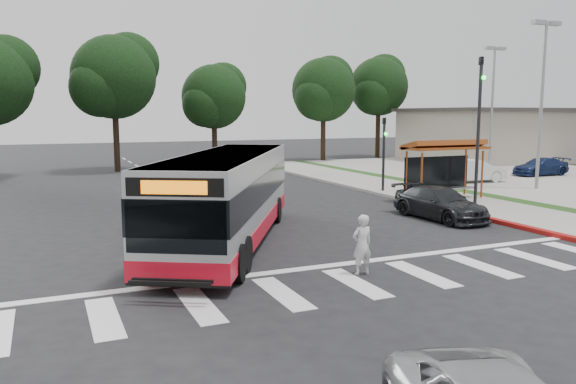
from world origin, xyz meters
TOP-DOWN VIEW (x-y plane):
  - ground at (0.00, 0.00)m, footprint 140.00×140.00m
  - sidewalk_east at (11.00, 8.00)m, footprint 4.00×40.00m
  - curb_east at (9.00, 8.00)m, footprint 0.30×40.00m
  - curb_east_red at (9.00, -2.00)m, footprint 0.32×6.00m
  - parking_lot at (23.00, 10.00)m, footprint 18.00×36.00m
  - commercial_building at (30.00, 22.00)m, footprint 14.00×10.00m
  - building_roof_cap at (30.00, 22.00)m, footprint 14.60×10.60m
  - crosswalk_ladder at (0.00, -5.00)m, footprint 18.00×2.60m
  - bus_shelter at (10.80, 5.10)m, footprint 4.20×1.60m
  - traffic_signal_ne_tall at (9.60, 1.49)m, footprint 0.18×0.37m
  - traffic_signal_ne_short at (9.60, 8.49)m, footprint 0.18×0.37m
  - lot_light_front at (18.00, 6.00)m, footprint 1.90×0.35m
  - lot_light_mid at (24.00, 16.00)m, footprint 1.90×0.35m
  - tree_ne_a at (16.08, 28.06)m, footprint 6.16×5.74m
  - tree_ne_b at (23.08, 30.06)m, footprint 6.16×5.74m
  - tree_north_a at (-1.92, 26.07)m, footprint 6.60×6.15m
  - tree_north_b at (6.07, 28.06)m, footprint 5.72×5.33m
  - transit_bus at (-1.55, 0.56)m, footprint 7.69×11.05m
  - pedestrian at (0.53, -4.39)m, footprint 0.61×0.42m
  - dark_sedan at (7.50, 1.17)m, footprint 2.06×4.53m
  - parked_car_1 at (16.74, 9.72)m, footprint 4.35×1.80m
  - parked_car_3 at (23.61, 10.86)m, footprint 4.08×1.72m

SIDE VIEW (x-z plane):
  - ground at x=0.00m, z-range 0.00..0.00m
  - crosswalk_ladder at x=0.00m, z-range 0.00..0.01m
  - parking_lot at x=23.00m, z-range 0.00..0.10m
  - sidewalk_east at x=11.00m, z-range 0.00..0.12m
  - curb_east at x=9.00m, z-range 0.00..0.15m
  - curb_east_red at x=9.00m, z-range 0.00..0.15m
  - dark_sedan at x=7.50m, z-range 0.00..1.28m
  - parked_car_3 at x=23.61m, z-range 0.10..1.27m
  - pedestrian at x=0.53m, z-range 0.00..1.60m
  - parked_car_1 at x=16.74m, z-range 0.10..1.50m
  - transit_bus at x=-1.55m, z-range 0.00..2.92m
  - commercial_building at x=30.00m, z-range 0.00..4.40m
  - bus_shelter at x=10.80m, z-range 0.92..3.78m
  - traffic_signal_ne_short at x=9.60m, z-range 0.48..4.48m
  - traffic_signal_ne_tall at x=9.60m, z-range 0.63..7.13m
  - building_roof_cap at x=30.00m, z-range 4.40..4.70m
  - tree_north_b at x=6.07m, z-range 1.45..9.88m
  - lot_light_front at x=18.00m, z-range 1.40..10.41m
  - lot_light_mid at x=24.00m, z-range 1.40..10.41m
  - tree_ne_a at x=16.08m, z-range 1.74..11.04m
  - tree_ne_b at x=23.08m, z-range 1.91..11.93m
  - tree_north_a at x=-1.92m, z-range 1.84..12.01m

